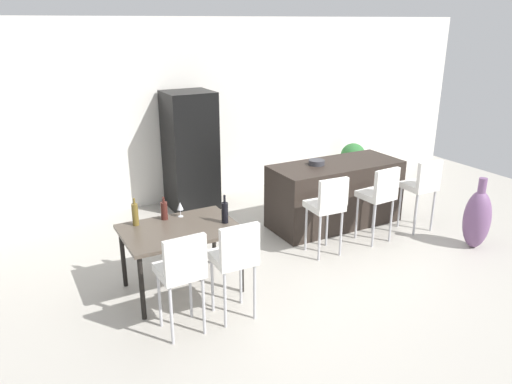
{
  "coord_description": "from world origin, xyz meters",
  "views": [
    {
      "loc": [
        -3.46,
        -4.47,
        2.84
      ],
      "look_at": [
        -0.78,
        0.49,
        0.85
      ],
      "focal_mm": 34.21,
      "sensor_mm": 36.0,
      "label": 1
    }
  ],
  "objects": [
    {
      "name": "ground_plane",
      "position": [
        0.0,
        0.0,
        0.0
      ],
      "size": [
        10.0,
        10.0,
        0.0
      ],
      "primitive_type": "plane",
      "color": "#ADA89E"
    },
    {
      "name": "back_wall",
      "position": [
        0.0,
        2.93,
        1.45
      ],
      "size": [
        10.0,
        0.12,
        2.9
      ],
      "primitive_type": "cube",
      "color": "silver",
      "rests_on": "ground_plane"
    },
    {
      "name": "kitchen_island",
      "position": [
        0.72,
        0.85,
        0.46
      ],
      "size": [
        1.92,
        0.8,
        0.92
      ],
      "primitive_type": "cube",
      "color": "black",
      "rests_on": "ground_plane"
    },
    {
      "name": "bar_chair_left",
      "position": [
        0.0,
        0.07,
        0.7
      ],
      "size": [
        0.42,
        0.42,
        1.05
      ],
      "color": "silver",
      "rests_on": "ground_plane"
    },
    {
      "name": "bar_chair_middle",
      "position": [
        0.84,
        0.07,
        0.7
      ],
      "size": [
        0.42,
        0.42,
        1.05
      ],
      "color": "silver",
      "rests_on": "ground_plane"
    },
    {
      "name": "bar_chair_right",
      "position": [
        1.62,
        0.07,
        0.7
      ],
      "size": [
        0.41,
        0.41,
        1.05
      ],
      "color": "silver",
      "rests_on": "ground_plane"
    },
    {
      "name": "dining_table",
      "position": [
        -1.9,
        0.14,
        0.67
      ],
      "size": [
        1.22,
        0.86,
        0.74
      ],
      "color": "#4C4238",
      "rests_on": "ground_plane"
    },
    {
      "name": "dining_chair_near",
      "position": [
        -2.17,
        -0.65,
        0.7
      ],
      "size": [
        0.41,
        0.41,
        1.05
      ],
      "color": "silver",
      "rests_on": "ground_plane"
    },
    {
      "name": "dining_chair_far",
      "position": [
        -1.62,
        -0.65,
        0.7
      ],
      "size": [
        0.41,
        0.41,
        1.05
      ],
      "color": "silver",
      "rests_on": "ground_plane"
    },
    {
      "name": "wine_bottle_inner",
      "position": [
        -1.41,
        0.04,
        0.86
      ],
      "size": [
        0.07,
        0.07,
        0.32
      ],
      "color": "black",
      "rests_on": "dining_table"
    },
    {
      "name": "wine_bottle_far",
      "position": [
        -1.96,
        0.45,
        0.85
      ],
      "size": [
        0.08,
        0.08,
        0.26
      ],
      "color": "#471E19",
      "rests_on": "dining_table"
    },
    {
      "name": "wine_bottle_near",
      "position": [
        -2.29,
        0.44,
        0.87
      ],
      "size": [
        0.07,
        0.07,
        0.31
      ],
      "color": "brown",
      "rests_on": "dining_table"
    },
    {
      "name": "wine_glass_left",
      "position": [
        -1.78,
        0.44,
        0.86
      ],
      "size": [
        0.07,
        0.07,
        0.17
      ],
      "color": "silver",
      "rests_on": "dining_table"
    },
    {
      "name": "refrigerator",
      "position": [
        -0.86,
        2.49,
        0.92
      ],
      "size": [
        0.72,
        0.68,
        1.84
      ],
      "primitive_type": "cube",
      "color": "black",
      "rests_on": "ground_plane"
    },
    {
      "name": "fruit_bowl",
      "position": [
        0.43,
        0.93,
        0.96
      ],
      "size": [
        0.22,
        0.22,
        0.07
      ],
      "primitive_type": "cylinder",
      "color": "#333338",
      "rests_on": "kitchen_island"
    },
    {
      "name": "floor_vase",
      "position": [
        1.86,
        -0.68,
        0.4
      ],
      "size": [
        0.34,
        0.34,
        0.96
      ],
      "color": "#704C75",
      "rests_on": "ground_plane"
    },
    {
      "name": "potted_plant",
      "position": [
        2.39,
        2.48,
        0.39
      ],
      "size": [
        0.47,
        0.47,
        0.66
      ],
      "color": "beige",
      "rests_on": "ground_plane"
    }
  ]
}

